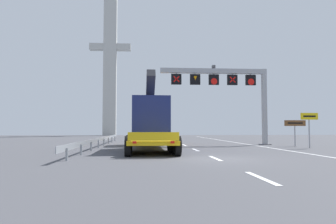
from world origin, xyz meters
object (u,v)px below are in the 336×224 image
overhead_lane_gantry (228,84)px  exit_sign_yellow (309,122)px  bridge_pylon_distant (110,62)px  heavy_haul_truck_yellow (149,122)px  tourist_info_sign_brown (295,126)px

overhead_lane_gantry → exit_sign_yellow: size_ratio=3.78×
overhead_lane_gantry → bridge_pylon_distant: (-15.52, 40.13, 10.43)m
heavy_haul_truck_yellow → bridge_pylon_distant: bridge_pylon_distant is taller
exit_sign_yellow → tourist_info_sign_brown: (0.15, 2.61, -0.30)m
heavy_haul_truck_yellow → exit_sign_yellow: (12.32, -1.24, 0.04)m
exit_sign_yellow → bridge_pylon_distant: size_ratio=0.09×
tourist_info_sign_brown → bridge_pylon_distant: 49.65m
overhead_lane_gantry → tourist_info_sign_brown: overhead_lane_gantry is taller
overhead_lane_gantry → heavy_haul_truck_yellow: overhead_lane_gantry is taller
overhead_lane_gantry → heavy_haul_truck_yellow: size_ratio=0.73×
overhead_lane_gantry → bridge_pylon_distant: bearing=111.1°
heavy_haul_truck_yellow → bridge_pylon_distant: bearing=100.4°
tourist_info_sign_brown → overhead_lane_gantry: bearing=151.9°
overhead_lane_gantry → tourist_info_sign_brown: (5.07, -2.70, -3.95)m
tourist_info_sign_brown → bridge_pylon_distant: size_ratio=0.07×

